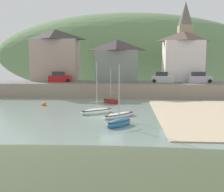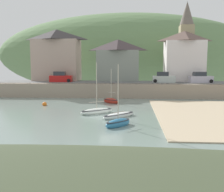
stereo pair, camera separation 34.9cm
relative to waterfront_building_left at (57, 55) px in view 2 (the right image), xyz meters
The scene contains 15 objects.
ground 38.37m from the waterfront_building_left, 67.42° to the right, with size 48.00×41.00×0.61m.
quay_seawall 16.39m from the waterfront_building_left, 30.53° to the right, with size 48.00×9.40×2.40m.
hillside_backdrop 33.06m from the waterfront_building_left, 65.20° to the left, with size 80.00×44.00×24.27m.
waterfront_building_left is the anchor object (origin of this frame).
waterfront_building_centre 12.50m from the waterfront_building_left, ahead, with size 8.49×5.49×8.20m.
waterfront_building_right 25.46m from the waterfront_building_left, ahead, with size 7.69×5.95×9.74m.
church_with_spire 27.02m from the waterfront_building_left, ahead, with size 3.00×3.00×16.17m.
fishing_boat_green 29.66m from the waterfront_building_left, 61.03° to the right, with size 3.81×3.81×0.70m.
sailboat_white_hull 20.32m from the waterfront_building_left, 49.87° to the right, with size 2.92×2.66×5.26m.
sailboat_far_left 33.25m from the waterfront_building_left, 64.36° to the right, with size 2.80×2.98×6.01m.
dinghy_open_wooden 26.71m from the waterfront_building_left, 64.16° to the right, with size 4.03×3.37×6.21m.
parked_car_near_slipway 6.57m from the waterfront_building_left, 67.10° to the right, with size 4.21×1.98×1.95m.
parked_car_by_wall 21.99m from the waterfront_building_left, 12.06° to the right, with size 4.23×2.04×1.95m.
parked_car_end_of_row 28.38m from the waterfront_building_left, ahead, with size 4.25×2.09×1.95m.
mooring_buoy 19.42m from the waterfront_building_left, 80.11° to the right, with size 0.63×0.63×0.63m.
Camera 2 is at (2.28, -28.65, 5.92)m, focal length 42.78 mm.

